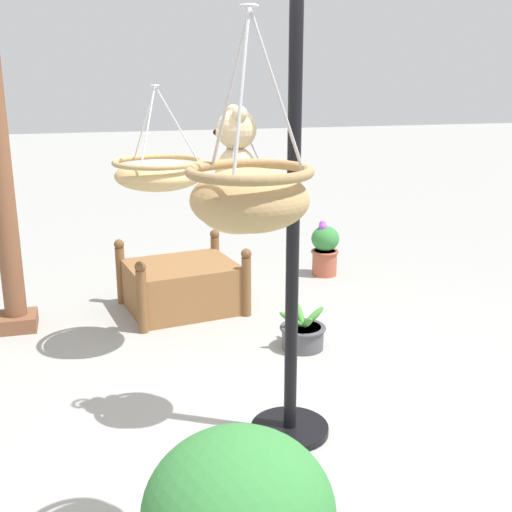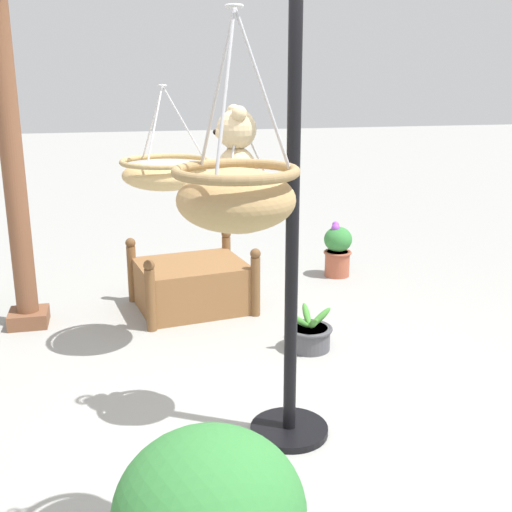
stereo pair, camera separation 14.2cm
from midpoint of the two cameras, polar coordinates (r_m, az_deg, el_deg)
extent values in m
plane|color=#9E9E99|center=(3.82, -0.18, -14.84)|extent=(40.00, 40.00, 0.00)
cylinder|color=black|center=(3.28, 2.11, 3.74)|extent=(0.07, 0.07, 2.53)
cylinder|color=black|center=(3.74, 1.91, -15.22)|extent=(0.44, 0.44, 0.04)
ellipsoid|color=tan|center=(3.36, -2.75, 3.93)|extent=(0.41, 0.41, 0.22)
torus|color=tan|center=(3.34, -2.77, 5.60)|extent=(0.44, 0.44, 0.04)
ellipsoid|color=silver|center=(3.35, -2.75, 4.27)|extent=(0.36, 0.36, 0.18)
cylinder|color=#B7B7BC|center=(3.38, -3.91, 9.20)|extent=(0.18, 0.11, 0.41)
cylinder|color=#B7B7BC|center=(3.22, -3.33, 8.88)|extent=(0.18, 0.11, 0.41)
cylinder|color=#B7B7BC|center=(3.33, -1.22, 9.14)|extent=(0.01, 0.20, 0.41)
torus|color=#B7B7BC|center=(3.29, -2.87, 12.61)|extent=(0.06, 0.06, 0.01)
ellipsoid|color=#D1B789|center=(3.32, -2.96, 7.07)|extent=(0.27, 0.23, 0.31)
sphere|color=#D1B789|center=(3.29, -3.02, 11.26)|extent=(0.21, 0.21, 0.20)
ellipsoid|color=beige|center=(3.28, -4.35, 10.95)|extent=(0.10, 0.08, 0.07)
sphere|color=black|center=(3.27, -4.89, 10.98)|extent=(0.03, 0.03, 0.03)
sphere|color=#D1B789|center=(3.22, -2.76, 12.62)|extent=(0.08, 0.08, 0.08)
sphere|color=#D1B789|center=(3.36, -3.31, 12.75)|extent=(0.08, 0.08, 0.08)
ellipsoid|color=#D1B789|center=(3.17, -3.02, 7.37)|extent=(0.08, 0.15, 0.20)
ellipsoid|color=#D1B789|center=(3.44, -4.02, 8.03)|extent=(0.08, 0.15, 0.20)
ellipsoid|color=#D1B789|center=(3.25, -4.60, 4.79)|extent=(0.10, 0.18, 0.10)
ellipsoid|color=#D1B789|center=(3.39, -5.07, 5.24)|extent=(0.10, 0.18, 0.10)
ellipsoid|color=tan|center=(2.23, -2.41, 5.03)|extent=(0.42, 0.42, 0.22)
torus|color=#97794E|center=(2.21, -2.44, 7.58)|extent=(0.45, 0.45, 0.04)
ellipsoid|color=silver|center=(2.22, -2.42, 5.53)|extent=(0.37, 0.37, 0.18)
cylinder|color=#B7B7BC|center=(2.26, -4.25, 14.52)|extent=(0.18, 0.11, 0.54)
cylinder|color=#B7B7BC|center=(2.10, -3.33, 14.42)|extent=(0.18, 0.11, 0.54)
cylinder|color=#B7B7BC|center=(2.21, -0.01, 14.53)|extent=(0.01, 0.20, 0.54)
torus|color=#B7B7BC|center=(2.20, -2.62, 21.46)|extent=(0.06, 0.06, 0.01)
ellipsoid|color=tan|center=(4.40, -9.64, 7.12)|extent=(0.59, 0.59, 0.20)
torus|color=tan|center=(4.39, -9.70, 8.30)|extent=(0.62, 0.62, 0.04)
ellipsoid|color=silver|center=(4.40, -9.65, 7.38)|extent=(0.52, 0.52, 0.16)
cylinder|color=#B7B7BC|center=(4.47, -10.89, 11.59)|extent=(0.25, 0.15, 0.50)
cylinder|color=#B7B7BC|center=(4.24, -10.62, 11.38)|extent=(0.25, 0.15, 0.50)
cylinder|color=#B7B7BC|center=(4.38, -8.05, 11.63)|extent=(0.01, 0.28, 0.50)
torus|color=#B7B7BC|center=(4.35, -10.01, 14.80)|extent=(0.06, 0.06, 0.01)
cube|color=brown|center=(5.46, -21.30, -5.49)|extent=(0.30, 0.30, 0.12)
cube|color=olive|center=(5.50, -7.37, -2.74)|extent=(0.86, 0.99, 0.41)
cube|color=#382819|center=(5.45, -7.43, -1.01)|extent=(0.76, 0.87, 0.06)
cylinder|color=brown|center=(5.05, -10.96, -4.06)|extent=(0.08, 0.08, 0.51)
cylinder|color=brown|center=(5.72, -12.70, -1.74)|extent=(0.08, 0.08, 0.51)
cylinder|color=brown|center=(5.30, -1.64, -2.78)|extent=(0.08, 0.08, 0.51)
cylinder|color=brown|center=(5.95, -4.36, -0.71)|extent=(0.08, 0.08, 0.51)
sphere|color=brown|center=(4.96, -11.14, -0.96)|extent=(0.09, 0.09, 0.09)
sphere|color=brown|center=(5.65, -12.88, 1.02)|extent=(0.09, 0.09, 0.09)
sphere|color=brown|center=(5.22, -1.66, 0.19)|extent=(0.09, 0.09, 0.09)
sphere|color=brown|center=(5.87, -4.42, 1.96)|extent=(0.09, 0.09, 0.09)
cylinder|color=#4C4C51|center=(4.75, 3.34, -7.28)|extent=(0.31, 0.31, 0.17)
torus|color=#444449|center=(4.72, 3.35, -6.44)|extent=(0.34, 0.34, 0.03)
cylinder|color=#382819|center=(4.72, 3.35, -6.50)|extent=(0.27, 0.27, 0.03)
ellipsoid|color=#478E38|center=(4.78, 3.08, -5.17)|extent=(0.22, 0.06, 0.15)
ellipsoid|color=#478E38|center=(4.67, 2.31, -5.70)|extent=(0.06, 0.21, 0.16)
ellipsoid|color=#478E38|center=(4.61, 3.71, -6.00)|extent=(0.21, 0.05, 0.16)
ellipsoid|color=#478E38|center=(4.73, 4.28, -5.47)|extent=(0.09, 0.21, 0.17)
cylinder|color=#AD563D|center=(6.44, 5.53, -0.61)|extent=(0.25, 0.25, 0.25)
torus|color=#9C4E37|center=(6.41, 5.56, 0.39)|extent=(0.28, 0.28, 0.03)
cylinder|color=#382819|center=(6.41, 5.55, 0.35)|extent=(0.22, 0.22, 0.03)
ellipsoid|color=#38843D|center=(6.37, 5.59, 1.57)|extent=(0.28, 0.28, 0.25)
sphere|color=purple|center=(6.40, 5.35, 2.87)|extent=(0.07, 0.07, 0.07)
sphere|color=purple|center=(6.33, 5.37, 2.56)|extent=(0.09, 0.09, 0.09)
camera|label=1|loc=(0.07, -91.20, -0.34)|focal=44.67mm
camera|label=2|loc=(0.07, 88.80, 0.34)|focal=44.67mm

